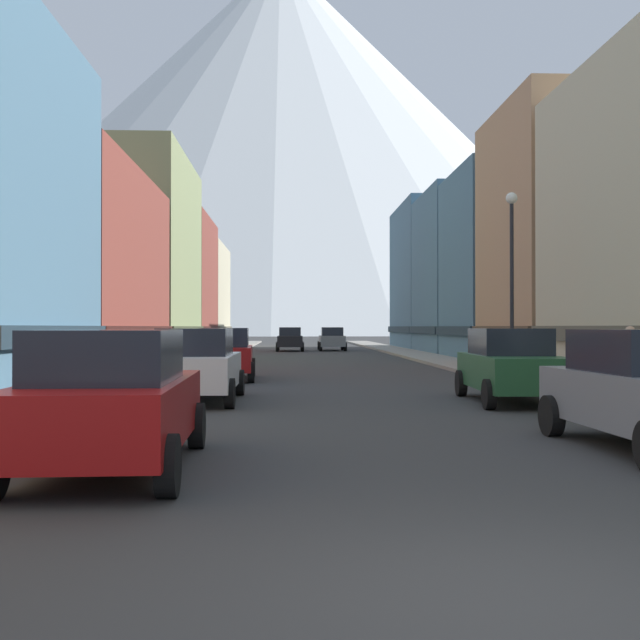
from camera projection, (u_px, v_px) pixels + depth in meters
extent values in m
plane|color=#353535|center=(526.00, 608.00, 4.92)|extent=(400.00, 400.00, 0.00)
cube|color=gray|center=(200.00, 360.00, 39.65)|extent=(2.50, 100.00, 0.15)
cube|color=gray|center=(438.00, 360.00, 40.13)|extent=(2.50, 100.00, 0.15)
cube|color=brown|center=(56.00, 271.00, 30.53)|extent=(6.93, 13.34, 8.11)
cube|color=#3B1B16|center=(56.00, 332.00, 30.51)|extent=(7.23, 13.34, 0.50)
cube|color=#8C9966|center=(115.00, 258.00, 44.09)|extent=(8.53, 12.92, 11.60)
cube|color=#3F442D|center=(114.00, 331.00, 44.05)|extent=(8.83, 12.92, 0.50)
cube|color=brown|center=(144.00, 285.00, 56.33)|extent=(9.83, 11.30, 9.91)
cube|color=#3B1B16|center=(144.00, 330.00, 56.30)|extent=(10.13, 11.30, 0.50)
cube|color=beige|center=(178.00, 296.00, 68.40)|extent=(8.36, 12.54, 9.15)
cube|color=#595444|center=(178.00, 329.00, 68.37)|extent=(8.66, 12.54, 0.50)
cube|color=tan|center=(612.00, 238.00, 33.03)|extent=(9.86, 8.74, 11.35)
cube|color=brown|center=(612.00, 332.00, 33.00)|extent=(10.16, 8.74, 0.50)
cube|color=slate|center=(529.00, 265.00, 42.26)|extent=(8.43, 8.86, 10.47)
cube|color=#22333F|center=(529.00, 331.00, 42.23)|extent=(8.73, 8.86, 0.50)
cube|color=slate|center=(470.00, 273.00, 52.02)|extent=(6.43, 10.11, 10.98)
cube|color=#22333F|center=(470.00, 330.00, 51.98)|extent=(6.73, 10.11, 0.50)
cube|color=slate|center=(458.00, 277.00, 63.51)|extent=(9.84, 12.37, 11.91)
cube|color=#22333F|center=(458.00, 329.00, 63.47)|extent=(10.14, 12.37, 0.50)
cube|color=#9E1111|center=(112.00, 412.00, 9.67)|extent=(1.97, 4.45, 0.80)
cube|color=#1E232D|center=(108.00, 356.00, 9.43)|extent=(1.67, 2.25, 0.64)
cylinder|color=black|center=(72.00, 427.00, 11.25)|extent=(0.24, 0.69, 0.68)
cylinder|color=black|center=(197.00, 425.00, 11.38)|extent=(0.24, 0.69, 0.68)
cylinder|color=black|center=(168.00, 466.00, 8.09)|extent=(0.24, 0.69, 0.68)
cube|color=silver|center=(197.00, 371.00, 18.47)|extent=(1.85, 4.40, 0.80)
cube|color=#1E232D|center=(196.00, 342.00, 18.23)|extent=(1.60, 2.20, 0.64)
cylinder|color=black|center=(170.00, 383.00, 20.08)|extent=(0.22, 0.68, 0.68)
cylinder|color=black|center=(240.00, 383.00, 20.15)|extent=(0.22, 0.68, 0.68)
cylinder|color=black|center=(146.00, 394.00, 16.78)|extent=(0.22, 0.68, 0.68)
cylinder|color=black|center=(230.00, 393.00, 16.85)|extent=(0.22, 0.68, 0.68)
cube|color=#9E1111|center=(225.00, 358.00, 26.19)|extent=(2.02, 4.47, 0.80)
cube|color=#1E232D|center=(225.00, 337.00, 25.95)|extent=(1.69, 2.26, 0.64)
cylinder|color=black|center=(202.00, 367.00, 27.76)|extent=(0.25, 0.69, 0.68)
cylinder|color=black|center=(252.00, 367.00, 27.90)|extent=(0.25, 0.69, 0.68)
cylinder|color=black|center=(194.00, 373.00, 24.47)|extent=(0.25, 0.69, 0.68)
cylinder|color=black|center=(251.00, 372.00, 24.61)|extent=(0.25, 0.69, 0.68)
cylinder|color=black|center=(551.00, 416.00, 12.64)|extent=(0.25, 0.69, 0.68)
cube|color=#265933|center=(512.00, 372.00, 18.28)|extent=(2.00, 4.47, 0.80)
cube|color=#1E232D|center=(509.00, 341.00, 18.54)|extent=(1.68, 2.26, 0.64)
cylinder|color=black|center=(573.00, 394.00, 16.63)|extent=(0.25, 0.69, 0.68)
cylinder|color=black|center=(489.00, 394.00, 16.63)|extent=(0.25, 0.69, 0.68)
cylinder|color=black|center=(531.00, 383.00, 19.93)|extent=(0.25, 0.69, 0.68)
cylinder|color=black|center=(461.00, 383.00, 19.93)|extent=(0.25, 0.69, 0.68)
cube|color=black|center=(290.00, 341.00, 57.04)|extent=(1.84, 4.40, 0.80)
cube|color=#1E232D|center=(290.00, 332.00, 57.30)|extent=(1.60, 2.20, 0.64)
cylinder|color=black|center=(303.00, 347.00, 55.43)|extent=(0.22, 0.68, 0.68)
cylinder|color=black|center=(277.00, 347.00, 55.36)|extent=(0.22, 0.68, 0.68)
cylinder|color=black|center=(302.00, 346.00, 58.73)|extent=(0.22, 0.68, 0.68)
cylinder|color=black|center=(278.00, 346.00, 58.65)|extent=(0.22, 0.68, 0.68)
cube|color=slate|center=(332.00, 341.00, 58.19)|extent=(1.84, 4.40, 0.80)
cube|color=#1E232D|center=(332.00, 331.00, 57.94)|extent=(1.60, 2.20, 0.64)
cylinder|color=black|center=(319.00, 346.00, 59.80)|extent=(0.22, 0.68, 0.68)
cylinder|color=black|center=(342.00, 346.00, 59.87)|extent=(0.22, 0.68, 0.68)
cylinder|color=black|center=(321.00, 347.00, 56.50)|extent=(0.22, 0.68, 0.68)
cylinder|color=black|center=(345.00, 347.00, 56.57)|extent=(0.22, 0.68, 0.68)
cylinder|color=brown|center=(67.00, 388.00, 18.56)|extent=(0.55, 0.55, 0.33)
sphere|color=#2D6E20|center=(67.00, 373.00, 18.56)|extent=(0.53, 0.53, 0.53)
cylinder|color=#333338|center=(630.00, 368.00, 17.39)|extent=(0.36, 0.36, 1.46)
sphere|color=tan|center=(630.00, 331.00, 17.40)|extent=(0.23, 0.23, 0.23)
cylinder|color=black|center=(512.00, 292.00, 23.63)|extent=(0.12, 0.12, 5.50)
sphere|color=white|center=(512.00, 198.00, 23.66)|extent=(0.36, 0.36, 0.36)
cone|color=silver|center=(280.00, 144.00, 265.10)|extent=(246.44, 246.44, 131.60)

